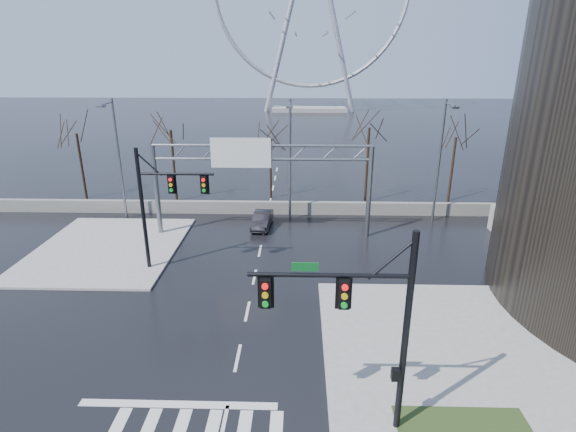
{
  "coord_description": "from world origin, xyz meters",
  "views": [
    {
      "loc": [
        2.8,
        -17.24,
        13.25
      ],
      "look_at": [
        2.11,
        8.33,
        4.0
      ],
      "focal_mm": 28.0,
      "sensor_mm": 36.0,
      "label": 1
    }
  ],
  "objects_px": {
    "sign_gantry": "(257,170)",
    "car": "(262,220)",
    "signal_mast_far": "(159,199)",
    "signal_mast_near": "(367,317)"
  },
  "relations": [
    {
      "from": "signal_mast_far",
      "to": "sign_gantry",
      "type": "distance_m",
      "value": 8.14
    },
    {
      "from": "car",
      "to": "signal_mast_far",
      "type": "bearing_deg",
      "value": -121.41
    },
    {
      "from": "sign_gantry",
      "to": "car",
      "type": "height_order",
      "value": "sign_gantry"
    },
    {
      "from": "sign_gantry",
      "to": "car",
      "type": "relative_size",
      "value": 4.28
    },
    {
      "from": "signal_mast_near",
      "to": "car",
      "type": "distance_m",
      "value": 21.85
    },
    {
      "from": "signal_mast_near",
      "to": "sign_gantry",
      "type": "relative_size",
      "value": 0.49
    },
    {
      "from": "signal_mast_far",
      "to": "car",
      "type": "bearing_deg",
      "value": 53.89
    },
    {
      "from": "signal_mast_near",
      "to": "car",
      "type": "xyz_separation_m",
      "value": [
        -5.35,
        20.75,
        -4.24
      ]
    },
    {
      "from": "signal_mast_far",
      "to": "sign_gantry",
      "type": "height_order",
      "value": "signal_mast_far"
    },
    {
      "from": "sign_gantry",
      "to": "signal_mast_far",
      "type": "bearing_deg",
      "value": -132.47
    }
  ]
}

